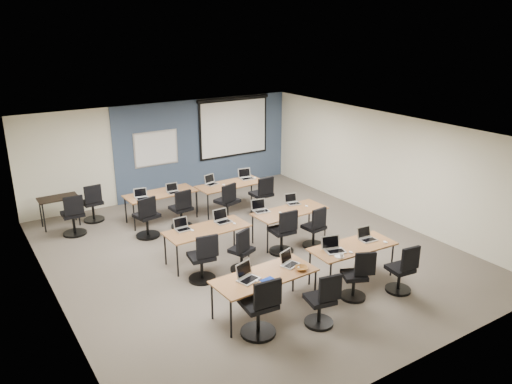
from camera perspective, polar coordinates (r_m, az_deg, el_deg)
floor at (r=11.04m, az=-0.77°, el=-6.84°), size 8.00×9.00×0.02m
ceiling at (r=10.17m, az=-0.83°, el=7.00°), size 8.00×9.00×0.02m
wall_back at (r=14.40m, az=-10.33°, el=4.73°), size 8.00×0.04×2.70m
wall_front at (r=7.41m, az=18.18°, el=-9.82°), size 8.00×0.04×2.70m
wall_left at (r=9.22m, az=-22.50°, el=-4.58°), size 0.04×9.00×2.70m
wall_right at (r=12.99m, az=14.38°, el=2.91°), size 0.04×9.00×2.70m
blue_accent_panel at (r=14.87m, az=-5.83°, el=5.39°), size 5.50×0.04×2.70m
whiteboard at (r=14.20m, az=-11.35°, el=4.89°), size 1.28×0.03×0.98m
projector_screen at (r=15.14m, az=-2.55°, el=7.79°), size 2.40×0.10×1.82m
training_table_front_left at (r=8.58m, az=1.00°, el=-9.74°), size 1.82×0.76×0.73m
training_table_front_right at (r=9.79m, az=10.98°, el=-6.31°), size 1.71×0.71×0.73m
training_table_mid_left at (r=10.43m, az=-5.61°, el=-4.42°), size 1.77×0.74×0.73m
training_table_mid_right at (r=11.38m, az=3.89°, el=-2.34°), size 1.74×0.73×0.73m
training_table_back_left at (r=12.73m, az=-10.83°, el=-0.30°), size 1.78×0.74×0.73m
training_table_back_right at (r=13.23m, az=-2.92°, el=0.77°), size 1.82×0.76×0.73m
laptop_0 at (r=8.41m, az=-1.05°, el=-9.51°), size 0.36×0.30×0.27m
mouse_0 at (r=8.37m, az=0.05°, el=-10.09°), size 0.07×0.10×0.03m
task_chair_0 at (r=8.13m, az=0.50°, el=-13.48°), size 0.58×0.58×1.05m
laptop_1 at (r=8.89m, az=3.77°, el=-7.92°), size 0.31×0.27×0.24m
mouse_1 at (r=8.83m, az=4.76°, el=-8.50°), size 0.07×0.10×0.04m
task_chair_1 at (r=8.46m, az=7.57°, el=-12.58°), size 0.49×0.49×0.97m
laptop_2 at (r=9.48m, az=8.85°, el=-6.30°), size 0.36×0.30×0.27m
mouse_2 at (r=9.48m, az=10.78°, el=-6.77°), size 0.07×0.10×0.03m
task_chair_2 at (r=9.31m, az=11.44°, el=-9.75°), size 0.50×0.47×0.96m
laptop_3 at (r=10.07m, az=12.54°, el=-5.01°), size 0.32×0.27×0.25m
mouse_3 at (r=10.04m, az=14.57°, el=-5.56°), size 0.08×0.11×0.04m
task_chair_3 at (r=9.72m, az=16.36°, el=-8.86°), size 0.48×0.48×0.96m
laptop_4 at (r=10.41m, az=-8.42°, el=-3.94°), size 0.31×0.26×0.24m
mouse_4 at (r=10.33m, az=-7.30°, el=-4.36°), size 0.09×0.11×0.03m
task_chair_4 at (r=9.75m, az=-6.07°, el=-7.91°), size 0.53×0.53×1.01m
laptop_5 at (r=10.72m, az=-3.88°, el=-3.07°), size 0.34×0.29×0.26m
mouse_5 at (r=10.60m, az=-2.48°, el=-3.61°), size 0.09×0.11×0.03m
task_chair_5 at (r=10.06m, az=-1.61°, el=-7.08°), size 0.49×0.47×0.95m
laptop_6 at (r=11.27m, az=0.50°, el=-1.89°), size 0.34×0.29×0.26m
mouse_6 at (r=11.20m, az=2.78°, el=-2.36°), size 0.07×0.10×0.03m
task_chair_6 at (r=10.83m, az=3.13°, el=-4.96°), size 0.54×0.54×1.02m
laptop_7 at (r=11.77m, az=4.19°, el=-1.07°), size 0.30×0.26×0.23m
mouse_7 at (r=11.63m, az=5.79°, el=-1.61°), size 0.07×0.10×0.03m
task_chair_7 at (r=11.18m, az=6.75°, el=-4.41°), size 0.48×0.48×0.97m
laptop_8 at (r=12.40m, az=-12.93°, el=-0.45°), size 0.31×0.27×0.24m
mouse_8 at (r=12.30m, az=-11.55°, el=-0.75°), size 0.08×0.11×0.03m
task_chair_8 at (r=11.86m, az=-12.33°, el=-3.17°), size 0.55×0.55×1.03m
laptop_9 at (r=12.66m, az=-9.44°, el=0.18°), size 0.30×0.26×0.23m
mouse_9 at (r=12.71m, az=-8.31°, el=0.09°), size 0.08×0.11×0.03m
task_chair_9 at (r=12.25m, az=-8.48°, el=-2.29°), size 0.52×0.52×1.00m
laptop_10 at (r=13.20m, az=-5.16°, el=1.16°), size 0.33×0.28×0.25m
mouse_10 at (r=13.10m, az=-3.73°, el=0.84°), size 0.09×0.12×0.04m
task_chair_10 at (r=12.50m, az=-3.25°, el=-1.57°), size 0.58×0.57×1.04m
laptop_11 at (r=13.62m, az=-1.14°, el=1.81°), size 0.36×0.30×0.27m
mouse_11 at (r=13.67m, az=-0.14°, el=1.64°), size 0.08×0.11×0.03m
task_chair_11 at (r=13.00m, az=0.72°, el=-0.73°), size 0.56×0.56×1.04m
blue_mousepad at (r=8.39m, az=1.45°, el=-10.08°), size 0.26×0.23×0.01m
snack_bowl at (r=8.74m, az=5.20°, el=-8.69°), size 0.30×0.30×0.06m
snack_plate at (r=9.30m, az=9.50°, el=-7.26°), size 0.21×0.21×0.01m
coffee_cup at (r=9.25m, az=9.75°, el=-7.20°), size 0.08×0.08×0.06m
utility_table at (r=13.06m, az=-21.67°, el=-0.96°), size 0.92×0.51×0.75m
spare_chair_a at (r=13.17m, az=-18.12°, el=-1.54°), size 0.51×0.51×1.00m
spare_chair_b at (r=12.47m, az=-20.11°, el=-2.85°), size 0.54×0.54×1.02m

